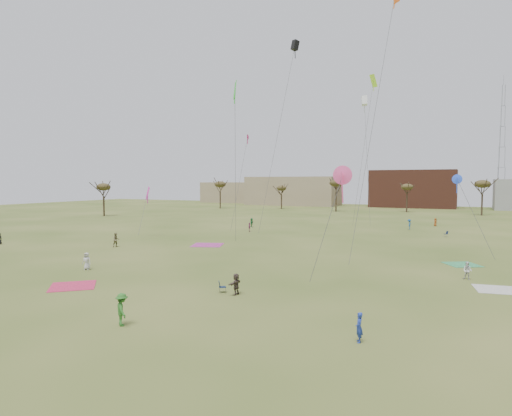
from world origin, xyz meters
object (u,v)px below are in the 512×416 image
at_px(camp_chair_right, 446,235).
at_px(radio_tower, 501,146).
at_px(flyer_near_center, 122,310).
at_px(flyer_near_left, 87,261).
at_px(flyer_near_right, 359,327).
at_px(camp_chair_center, 222,289).

height_order(camp_chair_right, radio_tower, radio_tower).
distance_m(flyer_near_center, camp_chair_right, 54.25).
xyz_separation_m(flyer_near_left, flyer_near_right, (27.22, -7.34, -0.03)).
distance_m(flyer_near_left, camp_chair_center, 15.87).
relative_size(flyer_near_right, camp_chair_right, 1.80).
relative_size(flyer_near_right, radio_tower, 0.04).
xyz_separation_m(camp_chair_right, radio_tower, (12.35, 83.67, 18.95)).
bearing_deg(camp_chair_right, flyer_near_right, -31.99).
height_order(flyer_near_left, camp_chair_right, flyer_near_left).
bearing_deg(flyer_near_left, flyer_near_right, -35.48).
bearing_deg(radio_tower, camp_chair_right, -98.40).
xyz_separation_m(flyer_near_left, camp_chair_right, (29.61, 41.35, -0.55)).
relative_size(flyer_near_left, camp_chair_center, 1.87).
relative_size(camp_chair_center, radio_tower, 0.02).
relative_size(flyer_near_center, radio_tower, 0.05).
relative_size(flyer_near_left, flyer_near_right, 1.04).
bearing_deg(flyer_near_center, flyer_near_left, -0.03).
xyz_separation_m(flyer_near_center, flyer_near_right, (12.90, 3.35, -0.16)).
relative_size(camp_chair_center, camp_chair_right, 1.00).
height_order(flyer_near_left, flyer_near_center, flyer_near_center).
bearing_deg(flyer_near_right, flyer_near_left, -128.09).
distance_m(flyer_near_center, camp_chair_center, 9.13).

